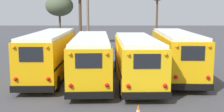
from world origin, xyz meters
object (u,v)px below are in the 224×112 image
object	(u,v)px
bare_tree_0	(58,6)
traffic_cone	(137,111)
school_bus_0	(50,53)
utility_pole	(87,15)
school_bus_2	(135,58)
school_bus_3	(174,52)
school_bus_1	(90,56)

from	to	relation	value
bare_tree_0	traffic_cone	size ratio (longest dim) A/B	10.84
school_bus_0	utility_pole	world-z (taller)	utility_pole
school_bus_2	school_bus_3	xyz separation A→B (m)	(3.05, 1.80, 0.11)
traffic_cone	utility_pole	bearing A→B (deg)	101.06
school_bus_1	bare_tree_0	bearing A→B (deg)	105.92
school_bus_1	traffic_cone	bearing A→B (deg)	-70.29
bare_tree_0	utility_pole	bearing A→B (deg)	-61.00
school_bus_1	traffic_cone	distance (m)	7.83
school_bus_0	traffic_cone	bearing A→B (deg)	-55.95
school_bus_2	traffic_cone	distance (m)	6.75
school_bus_1	bare_tree_0	xyz separation A→B (m)	(-6.06, 21.23, 3.89)
school_bus_1	school_bus_2	size ratio (longest dim) A/B	1.12
school_bus_1	school_bus_0	bearing A→B (deg)	160.11
school_bus_1	school_bus_2	bearing A→B (deg)	-12.34
school_bus_3	bare_tree_0	size ratio (longest dim) A/B	1.46
school_bus_0	bare_tree_0	bearing A→B (deg)	98.49
school_bus_0	school_bus_3	size ratio (longest dim) A/B	1.06
school_bus_0	school_bus_3	xyz separation A→B (m)	(9.16, 0.03, 0.01)
school_bus_1	bare_tree_0	distance (m)	22.42
traffic_cone	school_bus_1	bearing A→B (deg)	109.71
utility_pole	bare_tree_0	size ratio (longest dim) A/B	1.18
school_bus_2	traffic_cone	bearing A→B (deg)	-93.90
school_bus_0	traffic_cone	xyz separation A→B (m)	(5.66, -8.37, -1.44)
utility_pole	school_bus_3	bearing A→B (deg)	-57.26
school_bus_1	traffic_cone	xyz separation A→B (m)	(2.60, -7.27, -1.34)
school_bus_3	traffic_cone	distance (m)	9.22
school_bus_0	school_bus_2	size ratio (longest dim) A/B	1.11
school_bus_0	school_bus_2	bearing A→B (deg)	-16.19
bare_tree_0	traffic_cone	xyz separation A→B (m)	(8.66, -28.50, -5.23)
school_bus_3	utility_pole	size ratio (longest dim) A/B	1.23
school_bus_3	bare_tree_0	xyz separation A→B (m)	(-12.16, 20.10, 3.78)
school_bus_1	utility_pole	distance (m)	12.97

